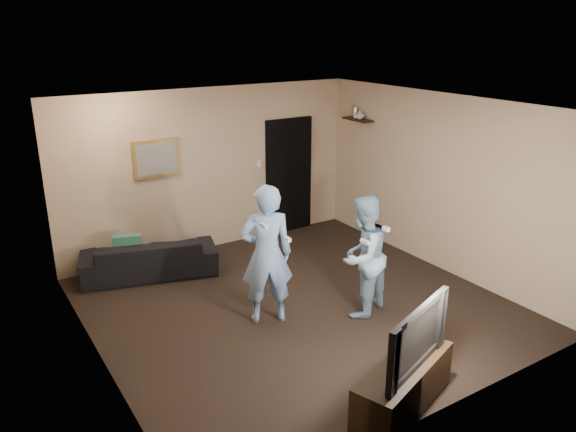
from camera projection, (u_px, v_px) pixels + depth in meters
ground at (297, 305)px, 7.38m from camera, size 5.00×5.00×0.00m
ceiling at (298, 106)px, 6.53m from camera, size 5.00×5.00×0.04m
wall_back at (211, 170)px, 8.95m from camera, size 5.00×0.04×2.60m
wall_front at (452, 288)px, 4.96m from camera, size 5.00×0.04×2.60m
wall_left at (92, 254)px, 5.69m from camera, size 0.04×5.00×2.60m
wall_right at (439, 183)px, 8.22m from camera, size 0.04×5.00×2.60m
sofa at (149, 257)px, 8.20m from camera, size 2.06×1.25×0.56m
throw_pillow at (128, 249)px, 7.98m from camera, size 0.42×0.25×0.40m
painting_frame at (156, 159)px, 8.38m from camera, size 0.72×0.05×0.57m
painting_canvas at (157, 159)px, 8.36m from camera, size 0.62×0.01×0.47m
doorway at (289, 176)px, 9.76m from camera, size 0.90×0.06×2.00m
light_switch at (258, 163)px, 9.36m from camera, size 0.08×0.02×0.12m
wall_shelf at (358, 120)px, 9.38m from camera, size 0.20×0.60×0.03m
shelf_vase at (360, 114)px, 9.31m from camera, size 0.19×0.19×0.16m
shelf_figurine at (355, 113)px, 9.40m from camera, size 0.06×0.06×0.18m
tv_console at (403, 386)px, 5.34m from camera, size 1.37×0.84×0.47m
television at (407, 335)px, 5.16m from camera, size 1.09×0.51×0.64m
wii_player_left at (267, 255)px, 6.76m from camera, size 0.75×0.62×1.76m
wii_player_right at (363, 256)px, 6.96m from camera, size 0.91×0.81×1.56m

